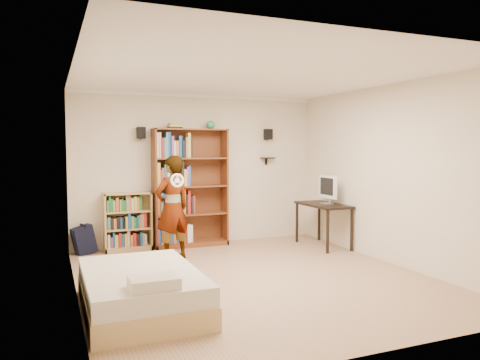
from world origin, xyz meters
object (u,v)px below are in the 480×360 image
object	(u,v)px
tall_bookshelf	(190,188)
low_bookshelf	(128,222)
computer_desk	(323,225)
person	(172,208)
daybed	(141,285)

from	to	relation	value
tall_bookshelf	low_bookshelf	world-z (taller)	tall_bookshelf
computer_desk	person	xyz separation A→B (m)	(-2.71, 0.05, 0.43)
tall_bookshelf	low_bookshelf	size ratio (longest dim) A/B	2.10
tall_bookshelf	computer_desk	distance (m)	2.44
daybed	person	distance (m)	2.34
tall_bookshelf	computer_desk	xyz separation A→B (m)	(2.16, -0.92, -0.66)
tall_bookshelf	person	world-z (taller)	tall_bookshelf
daybed	tall_bookshelf	bearing A→B (deg)	64.39
low_bookshelf	person	distance (m)	1.11
low_bookshelf	daybed	world-z (taller)	low_bookshelf
tall_bookshelf	person	bearing A→B (deg)	-122.18
computer_desk	person	distance (m)	2.74
low_bookshelf	computer_desk	distance (m)	3.40
computer_desk	person	size ratio (longest dim) A/B	0.68
low_bookshelf	tall_bookshelf	bearing A→B (deg)	-2.26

